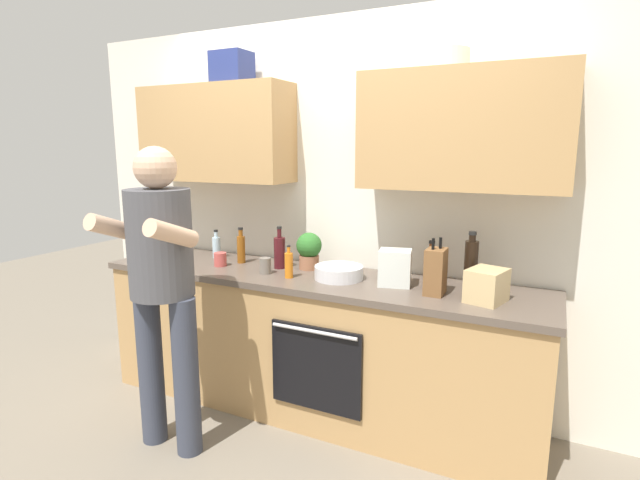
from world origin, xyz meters
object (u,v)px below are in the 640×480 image
Objects in this scene: bottle_syrup at (241,248)px; bottle_soy at (471,264)px; cup_stoneware at (265,266)px; bottle_juice at (289,265)px; cup_coffee at (163,256)px; cup_ceramic at (220,259)px; grocery_bag_bread at (487,286)px; bottle_water at (216,246)px; knife_block at (436,271)px; bottle_vinegar at (431,264)px; person_standing at (161,276)px; potted_herb at (309,250)px; bottle_wine at (280,252)px; mixing_bowl at (339,272)px; grocery_bag_produce at (395,268)px.

bottle_syrup is 1.53m from bottle_soy.
cup_stoneware is (-1.22, -0.20, -0.10)m from bottle_soy.
bottle_juice is at bearing -21.98° from bottle_syrup.
cup_ceramic reaches higher than cup_coffee.
bottle_juice is 2.35× the size of cup_coffee.
cup_ceramic is 0.44× the size of grocery_bag_bread.
knife_block is (1.62, -0.19, 0.04)m from bottle_water.
bottle_vinegar is 0.46m from grocery_bag_bread.
person_standing is at bearing -86.36° from bottle_syrup.
grocery_bag_bread is at bearing -2.89° from knife_block.
bottle_syrup is at bearing 62.27° from cup_ceramic.
cup_stoneware is 0.31m from potted_herb.
potted_herb is at bearing 62.47° from person_standing.
bottle_soy is 0.23m from knife_block.
bottle_juice is 1.00m from cup_coffee.
bottle_wine is 3.08× the size of cup_ceramic.
cup_coffee is (-0.26, -0.26, -0.04)m from bottle_water.
bottle_syrup is at bearing 158.02° from bottle_juice.
cup_ceramic is at bearing -46.81° from bottle_water.
bottle_soy reaches higher than knife_block.
cup_stoneware is 1.18× the size of cup_coffee.
knife_block is at bearing -6.93° from bottle_wine.
potted_herb is at bearing 50.44° from cup_stoneware.
potted_herb is at bearing 0.28° from bottle_water.
bottle_juice is at bearing -5.98° from cup_ceramic.
cup_ceramic is 1.71m from grocery_bag_bread.
person_standing is at bearing -108.53° from bottle_wine.
person_standing is 6.09× the size of bottle_wine.
bottle_wine is 1.33m from grocery_bag_bread.
bottle_juice reaches higher than mixing_bowl.
bottle_juice is at bearing -18.50° from bottle_water.
bottle_water is 1.63m from knife_block.
bottle_wine is 1.06m from knife_block.
person_standing is 8.14× the size of grocery_bag_produce.
bottle_water is 1.37m from grocery_bag_produce.
bottle_vinegar is 1.18× the size of bottle_juice.
potted_herb reaches higher than bottle_water.
person_standing is 0.97m from potted_herb.
grocery_bag_bread is (1.71, -0.02, 0.04)m from cup_ceramic.
cup_ceramic is (-0.07, -0.14, -0.06)m from bottle_syrup.
bottle_wine is 1.15× the size of potted_herb.
grocery_bag_bread is at bearing -38.91° from bottle_vinegar.
knife_block is 1.53× the size of grocery_bag_bread.
mixing_bowl is at bearing -27.24° from potted_herb.
cup_ceramic is at bearing 174.18° from cup_stoneware.
person_standing reaches higher than cup_coffee.
bottle_syrup is 1.38m from knife_block.
grocery_bag_bread is (1.33, 0.02, 0.03)m from cup_stoneware.
cup_coffee is at bearing -169.05° from bottle_vinegar.
bottle_water is at bearing 173.54° from bottle_wine.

